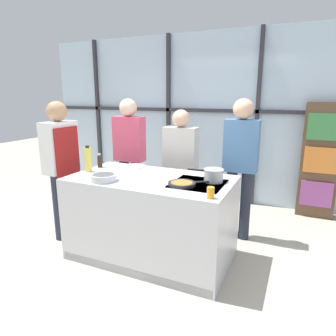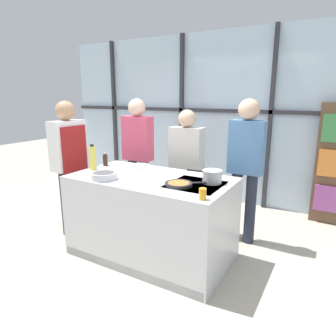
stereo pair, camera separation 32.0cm
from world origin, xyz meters
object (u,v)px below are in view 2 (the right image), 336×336
(spectator_far_left, at_px, (138,151))
(pepper_grinder, at_px, (105,160))
(saucepan, at_px, (212,176))
(juice_glass_near, at_px, (203,194))
(chef, at_px, (70,160))
(spectator_center_right, at_px, (246,162))
(spectator_center_left, at_px, (186,163))
(oil_bottle, at_px, (93,158))
(frying_pan, at_px, (180,184))
(white_plate, at_px, (139,166))
(mixing_bowl, at_px, (104,176))

(spectator_far_left, distance_m, pepper_grinder, 0.70)
(spectator_far_left, height_order, saucepan, spectator_far_left)
(juice_glass_near, bearing_deg, saucepan, 103.21)
(chef, xyz_separation_m, spectator_center_right, (2.03, 0.86, 0.04))
(spectator_center_left, xyz_separation_m, oil_bottle, (-0.78, -0.93, 0.16))
(spectator_center_left, bearing_deg, frying_pan, 113.05)
(white_plate, bearing_deg, spectator_far_left, 126.63)
(chef, relative_size, pepper_grinder, 9.77)
(spectator_center_right, relative_size, oil_bottle, 5.76)
(spectator_center_left, xyz_separation_m, pepper_grinder, (-0.79, -0.70, 0.10))
(white_plate, xyz_separation_m, juice_glass_near, (1.18, -0.73, 0.04))
(white_plate, bearing_deg, chef, -157.17)
(frying_pan, relative_size, saucepan, 1.15)
(oil_bottle, bearing_deg, saucepan, 7.43)
(spectator_center_left, distance_m, pepper_grinder, 1.06)
(chef, bearing_deg, spectator_center_left, 124.80)
(pepper_grinder, bearing_deg, spectator_center_left, 41.64)
(spectator_far_left, distance_m, mixing_bowl, 1.24)
(spectator_center_right, height_order, white_plate, spectator_center_right)
(spectator_center_right, bearing_deg, juice_glass_near, 89.43)
(white_plate, bearing_deg, pepper_grinder, -153.63)
(pepper_grinder, relative_size, juice_glass_near, 1.77)
(frying_pan, bearing_deg, pepper_grinder, 166.66)
(chef, xyz_separation_m, spectator_center_left, (1.24, 0.86, -0.07))
(white_plate, xyz_separation_m, pepper_grinder, (-0.38, -0.19, 0.07))
(spectator_center_right, distance_m, pepper_grinder, 1.72)
(pepper_grinder, bearing_deg, spectator_center_right, 23.93)
(mixing_bowl, distance_m, juice_glass_near, 1.16)
(white_plate, distance_m, juice_glass_near, 1.39)
(spectator_center_right, height_order, oil_bottle, spectator_center_right)
(white_plate, bearing_deg, oil_bottle, -131.47)
(spectator_center_right, distance_m, white_plate, 1.30)
(spectator_center_right, bearing_deg, spectator_far_left, 0.00)
(chef, xyz_separation_m, saucepan, (1.90, 0.12, 0.02))
(spectator_center_right, height_order, pepper_grinder, spectator_center_right)
(spectator_center_left, relative_size, frying_pan, 3.72)
(saucepan, height_order, pepper_grinder, pepper_grinder)
(pepper_grinder, bearing_deg, juice_glass_near, -19.16)
(mixing_bowl, height_order, juice_glass_near, juice_glass_near)
(frying_pan, bearing_deg, spectator_center_right, 69.43)
(spectator_far_left, bearing_deg, chef, 62.37)
(pepper_grinder, bearing_deg, mixing_bowl, -50.05)
(frying_pan, bearing_deg, chef, 175.75)
(spectator_far_left, relative_size, frying_pan, 4.03)
(spectator_center_left, relative_size, juice_glass_near, 16.12)
(spectator_far_left, bearing_deg, white_plate, 126.63)
(spectator_center_left, bearing_deg, juice_glass_near, 122.01)
(oil_bottle, distance_m, pepper_grinder, 0.24)
(white_plate, relative_size, pepper_grinder, 1.54)
(chef, distance_m, spectator_center_right, 2.20)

